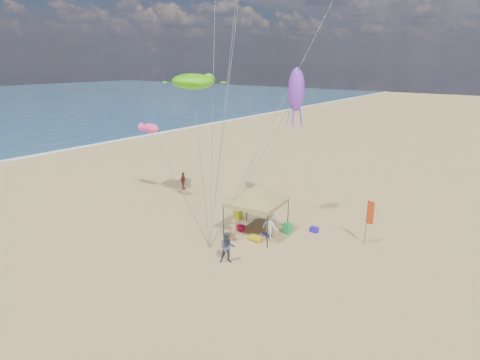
{
  "coord_description": "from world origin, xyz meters",
  "views": [
    {
      "loc": [
        15.31,
        -17.24,
        11.45
      ],
      "look_at": [
        0.0,
        3.0,
        4.0
      ],
      "focal_mm": 30.73,
      "sensor_mm": 36.0,
      "label": 1
    }
  ],
  "objects": [
    {
      "name": "person_far_a",
      "position": [
        -10.58,
        8.34,
        0.81
      ],
      "size": [
        0.67,
        1.03,
        1.62
      ],
      "primitive_type": "imported",
      "rotation": [
        0.0,
        0.0,
        1.88
      ],
      "color": "#974C3A",
      "rests_on": "ground"
    },
    {
      "name": "squid_kite",
      "position": [
        0.99,
        8.12,
        9.47
      ],
      "size": [
        1.5,
        1.5,
        2.98
      ],
      "primitive_type": "ellipsoid",
      "rotation": [
        0.0,
        0.0,
        -0.4
      ],
      "color": "purple",
      "rests_on": "ground"
    },
    {
      "name": "canopy_tent",
      "position": [
        0.56,
        4.11,
        3.37
      ],
      "size": [
        6.52,
        6.52,
        4.05
      ],
      "color": "black",
      "rests_on": "ground"
    },
    {
      "name": "fish_kite",
      "position": [
        -10.49,
        4.82,
        6.11
      ],
      "size": [
        1.82,
        0.96,
        0.79
      ],
      "primitive_type": "ellipsoid",
      "rotation": [
        0.0,
        0.0,
        -0.04
      ],
      "color": "#FF3D95",
      "rests_on": "ground"
    },
    {
      "name": "person_near_a",
      "position": [
        0.02,
        2.2,
        0.78
      ],
      "size": [
        0.66,
        0.55,
        1.56
      ],
      "primitive_type": "imported",
      "rotation": [
        0.0,
        0.0,
        3.5
      ],
      "color": "#A67E5F",
      "rests_on": "ground"
    },
    {
      "name": "ground",
      "position": [
        0.0,
        0.0,
        0.0
      ],
      "size": [
        280.0,
        280.0,
        0.0
      ],
      "primitive_type": "plane",
      "color": "tan",
      "rests_on": "ground"
    },
    {
      "name": "chair_yellow",
      "position": [
        -2.08,
        5.51,
        0.35
      ],
      "size": [
        0.5,
        0.5,
        0.7
      ],
      "primitive_type": "cube",
      "color": "#C6DA18",
      "rests_on": "ground"
    },
    {
      "name": "chair_green",
      "position": [
        2.19,
        5.49,
        0.35
      ],
      "size": [
        0.5,
        0.5,
        0.7
      ],
      "primitive_type": "cube",
      "color": "#1B994D",
      "rests_on": "ground"
    },
    {
      "name": "bag_orange",
      "position": [
        -0.6,
        7.44,
        0.18
      ],
      "size": [
        0.54,
        0.69,
        0.36
      ],
      "primitive_type": "cylinder",
      "rotation": [
        0.0,
        1.57,
        1.22
      ],
      "color": "orange",
      "rests_on": "ground"
    },
    {
      "name": "cooler_blue",
      "position": [
        3.6,
        6.74,
        0.19
      ],
      "size": [
        0.54,
        0.38,
        0.38
      ],
      "primitive_type": "cube",
      "color": "#2616B9",
      "rests_on": "ground"
    },
    {
      "name": "bag_navy",
      "position": [
        1.54,
        3.99,
        0.18
      ],
      "size": [
        0.69,
        0.54,
        0.36
      ],
      "primitive_type": "cylinder",
      "rotation": [
        0.0,
        1.57,
        0.35
      ],
      "color": "#0C1036",
      "rests_on": "ground"
    },
    {
      "name": "feather_flag",
      "position": [
        7.22,
        7.03,
        2.01
      ],
      "size": [
        0.46,
        0.07,
        3.01
      ],
      "color": "black",
      "rests_on": "ground"
    },
    {
      "name": "person_near_c",
      "position": [
        1.75,
        3.97,
        0.95
      ],
      "size": [
        1.25,
        0.75,
        1.9
      ],
      "primitive_type": "imported",
      "rotation": [
        0.0,
        0.0,
        3.1
      ],
      "color": "silver",
      "rests_on": "ground"
    },
    {
      "name": "beach_cart",
      "position": [
        1.16,
        3.15,
        0.2
      ],
      "size": [
        0.9,
        0.5,
        0.24
      ],
      "primitive_type": "cube",
      "color": "gold",
      "rests_on": "ground"
    },
    {
      "name": "turtle_kite",
      "position": [
        -4.83,
        3.97,
        10.01
      ],
      "size": [
        3.55,
        3.0,
        1.08
      ],
      "primitive_type": "ellipsoid",
      "rotation": [
        0.0,
        0.0,
        0.13
      ],
      "color": "#46C90C",
      "rests_on": "ground"
    },
    {
      "name": "crate_grey",
      "position": [
        1.49,
        3.47,
        0.14
      ],
      "size": [
        0.34,
        0.3,
        0.28
      ],
      "primitive_type": "cube",
      "color": "slate",
      "rests_on": "ground"
    },
    {
      "name": "cooler_red",
      "position": [
        -0.64,
        3.92,
        0.19
      ],
      "size": [
        0.54,
        0.38,
        0.38
      ],
      "primitive_type": "cube",
      "color": "#C40F3D",
      "rests_on": "ground"
    },
    {
      "name": "person_near_b",
      "position": [
        1.57,
        -0.31,
        0.95
      ],
      "size": [
        1.17,
        1.15,
        1.9
      ],
      "primitive_type": "imported",
      "rotation": [
        0.0,
        0.0,
        0.71
      ],
      "color": "#3B4151",
      "rests_on": "ground"
    }
  ]
}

